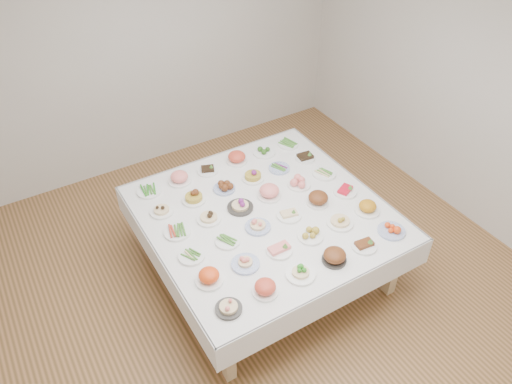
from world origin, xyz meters
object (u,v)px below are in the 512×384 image
display_table (264,217)px  dish_18 (177,231)px  dish_0 (229,306)px  dish_35 (288,143)px

display_table → dish_18: bearing=168.9°
dish_0 → dish_35: 2.26m
display_table → dish_0: (-0.81, -0.80, 0.11)m
display_table → dish_0: dish_0 is taller
display_table → dish_0: 1.14m
dish_35 → display_table: bearing=-135.0°
dish_18 → dish_35: 1.71m
display_table → dish_18: 0.82m
dish_0 → dish_18: (0.01, 0.95, -0.02)m
display_table → dish_18: dish_18 is taller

